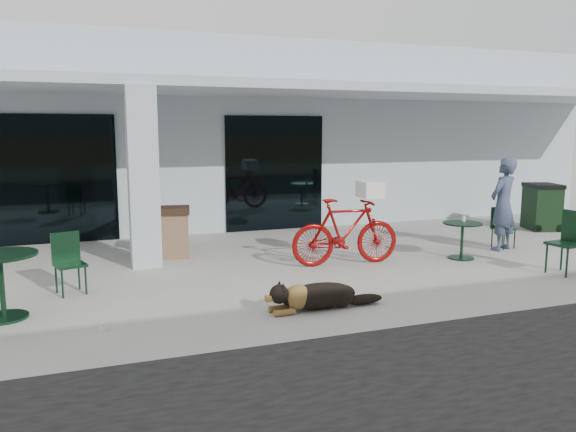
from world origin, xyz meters
name	(u,v)px	position (x,y,z in m)	size (l,w,h in m)	color
ground	(267,292)	(0.00, 0.00, 0.00)	(80.00, 80.00, 0.00)	#ABA8A1
building	(175,134)	(0.00, 8.50, 2.25)	(22.00, 7.00, 4.50)	#AAB6C0
storefront_glass_left	(47,180)	(-3.20, 4.98, 1.35)	(2.80, 0.06, 2.70)	black
storefront_glass_right	(275,173)	(1.80, 4.98, 1.35)	(2.40, 0.06, 2.70)	black
column	(143,177)	(-1.50, 2.30, 1.56)	(0.50, 0.50, 3.12)	#AAB6C0
overhang	(211,87)	(0.00, 3.60, 3.21)	(22.00, 2.80, 0.18)	#AAB6C0
bicycle	(346,232)	(1.83, 1.15, 0.59)	(0.56, 1.98, 1.19)	maroon
laundry_basket	(370,189)	(2.28, 1.12, 1.33)	(0.49, 0.36, 0.29)	white
dog	(319,294)	(0.41, -1.00, 0.20)	(1.23, 0.41, 0.41)	black
cup_near_dog	(103,327)	(-2.33, -0.87, 0.05)	(0.08, 0.08, 0.10)	white
cafe_table_near	(2,286)	(-3.50, 0.01, 0.42)	(0.90, 0.90, 0.84)	black
cafe_chair_near	(70,264)	(-2.71, 0.89, 0.45)	(0.40, 0.44, 0.89)	black
cafe_table_far	(462,241)	(4.07, 0.85, 0.34)	(0.72, 0.72, 0.68)	black
cafe_chair_far_a	(504,228)	(5.47, 1.36, 0.41)	(0.37, 0.41, 0.83)	black
cafe_chair_far_b	(565,243)	(4.97, -0.67, 0.52)	(0.47, 0.52, 1.05)	black
person	(503,204)	(5.29, 1.22, 0.92)	(0.67, 0.44, 1.84)	#38445F
cup_on_table	(463,219)	(4.19, 0.99, 0.73)	(0.07, 0.07, 0.10)	white
trash_receptacle	(175,232)	(-0.91, 2.80, 0.48)	(0.56, 0.56, 0.95)	brown
wheeled_bin	(542,207)	(7.82, 2.80, 0.55)	(0.68, 0.86, 1.10)	black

